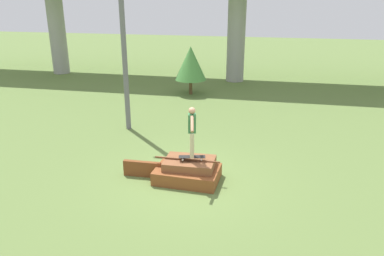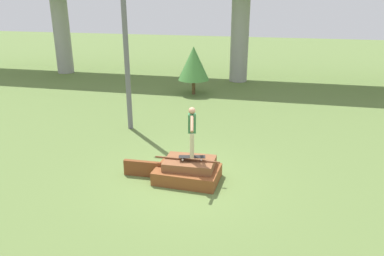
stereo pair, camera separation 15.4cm
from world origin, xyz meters
The scene contains 7 objects.
ground_plane centered at (0.00, 0.00, 0.00)m, with size 80.00×80.00×0.00m, color olive.
scrap_pile centered at (0.02, 0.02, 0.29)m, with size 1.93×1.33×0.70m.
scrap_plank_loose centered at (-1.39, -0.03, 0.24)m, with size 1.16×0.16×0.49m.
skateboard centered at (0.14, -0.01, 0.77)m, with size 0.80×0.37×0.09m.
skater centered at (0.14, -0.01, 1.64)m, with size 0.34×1.13×1.48m.
utility_pole centered at (-3.35, 3.94, 4.00)m, with size 1.30×0.20×7.74m.
tree_behind_left centered at (-2.03, 9.93, 1.71)m, with size 1.69×1.69×2.61m.
Camera 1 is at (2.19, -9.70, 5.22)m, focal length 35.00 mm.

